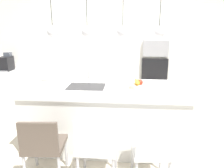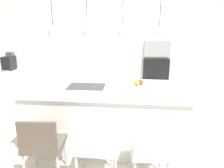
{
  "view_description": "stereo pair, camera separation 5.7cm",
  "coord_description": "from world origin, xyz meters",
  "px_view_note": "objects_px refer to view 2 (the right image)",
  "views": [
    {
      "loc": [
        0.34,
        -3.04,
        1.87
      ],
      "look_at": [
        0.1,
        0.0,
        1.0
      ],
      "focal_mm": 34.12,
      "sensor_mm": 36.0,
      "label": 1
    },
    {
      "loc": [
        0.4,
        -3.04,
        1.87
      ],
      "look_at": [
        0.1,
        0.0,
        1.0
      ],
      "focal_mm": 34.12,
      "sensor_mm": 36.0,
      "label": 2
    }
  ],
  "objects_px": {
    "oven": "(156,71)",
    "chair_near": "(42,143)",
    "coffee_machine": "(9,63)",
    "chair_middle": "(95,145)",
    "chair_far": "(150,148)",
    "microwave": "(157,48)",
    "fruit_bowl": "(138,85)"
  },
  "relations": [
    {
      "from": "oven",
      "to": "coffee_machine",
      "type": "bearing_deg",
      "value": -174.67
    },
    {
      "from": "fruit_bowl",
      "to": "coffee_machine",
      "type": "relative_size",
      "value": 0.7
    },
    {
      "from": "coffee_machine",
      "to": "chair_middle",
      "type": "distance_m",
      "value": 3.16
    },
    {
      "from": "fruit_bowl",
      "to": "chair_middle",
      "type": "height_order",
      "value": "fruit_bowl"
    },
    {
      "from": "chair_middle",
      "to": "chair_far",
      "type": "xyz_separation_m",
      "value": [
        0.64,
        -0.01,
        0.0
      ]
    },
    {
      "from": "microwave",
      "to": "chair_middle",
      "type": "distance_m",
      "value": 2.75
    },
    {
      "from": "coffee_machine",
      "to": "oven",
      "type": "bearing_deg",
      "value": 5.33
    },
    {
      "from": "coffee_machine",
      "to": "chair_middle",
      "type": "relative_size",
      "value": 0.44
    },
    {
      "from": "chair_near",
      "to": "oven",
      "type": "bearing_deg",
      "value": 57.27
    },
    {
      "from": "chair_far",
      "to": "oven",
      "type": "bearing_deg",
      "value": 83.42
    },
    {
      "from": "coffee_machine",
      "to": "chair_far",
      "type": "bearing_deg",
      "value": -36.5
    },
    {
      "from": "coffee_machine",
      "to": "chair_middle",
      "type": "bearing_deg",
      "value": -43.45
    },
    {
      "from": "oven",
      "to": "chair_near",
      "type": "xyz_separation_m",
      "value": [
        -1.57,
        -2.44,
        -0.38
      ]
    },
    {
      "from": "chair_middle",
      "to": "fruit_bowl",
      "type": "bearing_deg",
      "value": 59.21
    },
    {
      "from": "fruit_bowl",
      "to": "coffee_machine",
      "type": "height_order",
      "value": "coffee_machine"
    },
    {
      "from": "oven",
      "to": "chair_near",
      "type": "height_order",
      "value": "oven"
    },
    {
      "from": "chair_near",
      "to": "chair_middle",
      "type": "height_order",
      "value": "chair_middle"
    },
    {
      "from": "oven",
      "to": "chair_far",
      "type": "distance_m",
      "value": 2.49
    },
    {
      "from": "chair_near",
      "to": "coffee_machine",
      "type": "bearing_deg",
      "value": 127.05
    },
    {
      "from": "microwave",
      "to": "chair_far",
      "type": "relative_size",
      "value": 0.61
    },
    {
      "from": "coffee_machine",
      "to": "chair_near",
      "type": "distance_m",
      "value": 2.74
    },
    {
      "from": "fruit_bowl",
      "to": "chair_near",
      "type": "bearing_deg",
      "value": -143.71
    },
    {
      "from": "fruit_bowl",
      "to": "microwave",
      "type": "distance_m",
      "value": 1.69
    },
    {
      "from": "chair_middle",
      "to": "oven",
      "type": "bearing_deg",
      "value": 69.28
    },
    {
      "from": "coffee_machine",
      "to": "fruit_bowl",
      "type": "bearing_deg",
      "value": -25.18
    },
    {
      "from": "coffee_machine",
      "to": "chair_far",
      "type": "relative_size",
      "value": 0.43
    },
    {
      "from": "chair_far",
      "to": "microwave",
      "type": "bearing_deg",
      "value": 83.42
    },
    {
      "from": "chair_near",
      "to": "chair_far",
      "type": "distance_m",
      "value": 1.29
    },
    {
      "from": "chair_middle",
      "to": "chair_far",
      "type": "distance_m",
      "value": 0.64
    },
    {
      "from": "fruit_bowl",
      "to": "chair_middle",
      "type": "relative_size",
      "value": 0.31
    },
    {
      "from": "fruit_bowl",
      "to": "oven",
      "type": "distance_m",
      "value": 1.66
    },
    {
      "from": "chair_middle",
      "to": "chair_far",
      "type": "relative_size",
      "value": 0.97
    }
  ]
}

